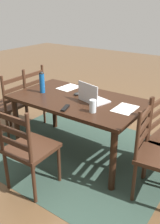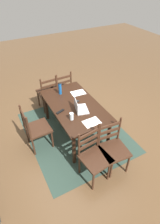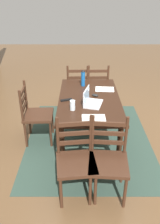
{
  "view_description": "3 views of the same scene",
  "coord_description": "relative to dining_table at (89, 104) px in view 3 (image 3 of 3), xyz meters",
  "views": [
    {
      "loc": [
        -1.62,
        2.21,
        1.77
      ],
      "look_at": [
        -0.02,
        -0.03,
        0.56
      ],
      "focal_mm": 39.52,
      "sensor_mm": 36.0,
      "label": 1
    },
    {
      "loc": [
        -2.62,
        1.27,
        2.9
      ],
      "look_at": [
        -0.06,
        -0.09,
        0.56
      ],
      "focal_mm": 29.74,
      "sensor_mm": 36.0,
      "label": 2
    },
    {
      "loc": [
        -3.13,
        0.14,
        2.21
      ],
      "look_at": [
        0.07,
        0.14,
        0.47
      ],
      "focal_mm": 37.38,
      "sensor_mm": 36.0,
      "label": 3
    }
  ],
  "objects": [
    {
      "name": "area_rug",
      "position": [
        0.0,
        0.0,
        -0.65
      ],
      "size": [
        2.36,
        1.95,
        0.01
      ],
      "primitive_type": "cube",
      "color": "#2D4238",
      "rests_on": "ground"
    },
    {
      "name": "chair_left_near",
      "position": [
        -1.07,
        -0.18,
        -0.19
      ],
      "size": [
        0.47,
        0.47,
        0.95
      ],
      "color": "#3D2316",
      "rests_on": "ground"
    },
    {
      "name": "dining_table",
      "position": [
        0.0,
        0.0,
        0.0
      ],
      "size": [
        1.57,
        0.9,
        0.74
      ],
      "color": "black",
      "rests_on": "ground"
    },
    {
      "name": "paper_stack_right",
      "position": [
        0.33,
        -0.26,
        0.09
      ],
      "size": [
        0.23,
        0.31,
        0.0
      ],
      "primitive_type": "cube",
      "rotation": [
        0.0,
        0.0,
        -0.08
      ],
      "color": "white",
      "rests_on": "dining_table"
    },
    {
      "name": "chair_right_far",
      "position": [
        1.07,
        0.18,
        -0.19
      ],
      "size": [
        0.46,
        0.46,
        0.95
      ],
      "color": "#3D2316",
      "rests_on": "ground"
    },
    {
      "name": "paper_stack_left",
      "position": [
        -0.61,
        -0.03,
        0.09
      ],
      "size": [
        0.21,
        0.3,
        0.0
      ],
      "primitive_type": "cube",
      "rotation": [
        0.0,
        0.0,
        0.01
      ],
      "color": "white",
      "rests_on": "dining_table"
    },
    {
      "name": "computer_mouse",
      "position": [
        0.06,
        -0.09,
        0.11
      ],
      "size": [
        0.1,
        0.12,
        0.03
      ],
      "primitive_type": "ellipsoid",
      "rotation": [
        0.0,
        0.0,
        -0.47
      ],
      "color": "black",
      "rests_on": "dining_table"
    },
    {
      "name": "chair_far_head",
      "position": [
        -0.0,
        0.82,
        -0.19
      ],
      "size": [
        0.46,
        0.46,
        0.95
      ],
      "color": "#3D2316",
      "rests_on": "ground"
    },
    {
      "name": "laptop",
      "position": [
        -0.2,
        -0.01,
        0.15
      ],
      "size": [
        0.37,
        0.3,
        0.23
      ],
      "color": "silver",
      "rests_on": "dining_table"
    },
    {
      "name": "water_bottle",
      "position": [
        0.48,
        0.09,
        0.23
      ],
      "size": [
        0.06,
        0.06,
        0.27
      ],
      "color": "#145199",
      "rests_on": "dining_table"
    },
    {
      "name": "chair_right_near",
      "position": [
        1.07,
        -0.18,
        -0.19
      ],
      "size": [
        0.45,
        0.45,
        0.95
      ],
      "color": "#3D2316",
      "rests_on": "ground"
    },
    {
      "name": "chair_left_far",
      "position": [
        -1.07,
        0.18,
        -0.19
      ],
      "size": [
        0.49,
        0.49,
        0.95
      ],
      "color": "#3D2316",
      "rests_on": "ground"
    },
    {
      "name": "drinking_glass",
      "position": [
        -0.37,
        0.24,
        0.16
      ],
      "size": [
        0.07,
        0.07,
        0.13
      ],
      "primitive_type": "cylinder",
      "color": "silver",
      "rests_on": "dining_table"
    },
    {
      "name": "tv_remote",
      "position": [
        -0.09,
        0.34,
        0.1
      ],
      "size": [
        0.1,
        0.18,
        0.02
      ],
      "primitive_type": "cube",
      "rotation": [
        0.0,
        0.0,
        0.33
      ],
      "color": "black",
      "rests_on": "dining_table"
    },
    {
      "name": "ground_plane",
      "position": [
        0.0,
        0.0,
        -0.65
      ],
      "size": [
        14.0,
        14.0,
        0.0
      ],
      "primitive_type": "plane",
      "color": "brown"
    }
  ]
}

